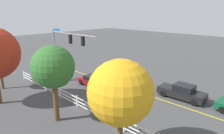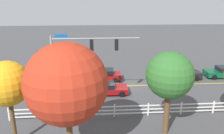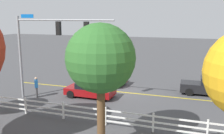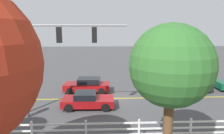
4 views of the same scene
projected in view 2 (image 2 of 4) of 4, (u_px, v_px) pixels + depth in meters
ground_plane at (121, 86)px, 25.55m from camera, size 120.00×120.00×0.00m
lane_center_stripe at (155, 85)px, 25.82m from camera, size 28.00×0.16×0.01m
signal_assembly at (79, 55)px, 20.07m from camera, size 7.95×0.37×6.65m
car_0 at (108, 89)px, 23.27m from camera, size 3.99×1.96×1.23m
car_1 at (104, 75)px, 27.17m from camera, size 4.44×2.09×1.38m
car_2 at (182, 74)px, 27.48m from camera, size 4.75×1.92×1.53m
car_3 at (224, 72)px, 28.22m from camera, size 4.79×2.24×1.37m
pedestrian at (67, 93)px, 21.43m from camera, size 0.45×0.48×1.69m
white_rail_fence at (165, 109)px, 19.05m from camera, size 26.10×0.10×1.15m
tree_0 at (66, 84)px, 12.75m from camera, size 4.85×4.85×7.38m
tree_1 at (8, 84)px, 14.13m from camera, size 2.93×2.93×5.93m
tree_2 at (170, 76)px, 15.39m from camera, size 3.33×3.33×6.22m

